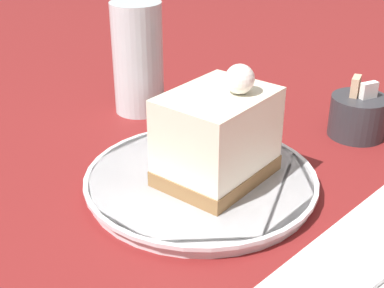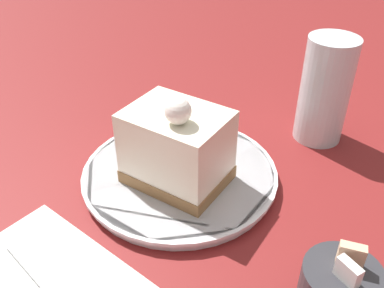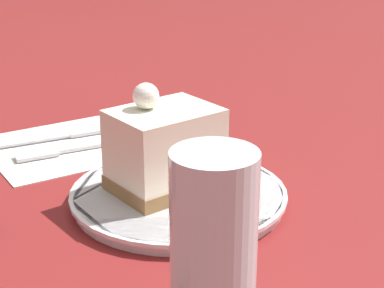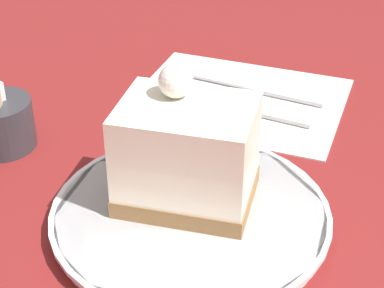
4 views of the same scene
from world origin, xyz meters
The scene contains 5 objects.
ground_plane centered at (0.00, 0.00, 0.00)m, with size 4.00×4.00×0.00m, color maroon.
plate centered at (-0.03, -0.01, 0.01)m, with size 0.22×0.22×0.01m.
cake_slice centered at (-0.02, 0.00, 0.06)m, with size 0.08×0.11×0.11m.
sugar_bowl centered at (0.02, 0.20, 0.02)m, with size 0.06×0.06×0.07m.
drinking_glass centered at (-0.21, 0.08, 0.07)m, with size 0.06×0.06×0.14m.
Camera 1 is at (0.25, -0.34, 0.27)m, focal length 50.00 mm.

